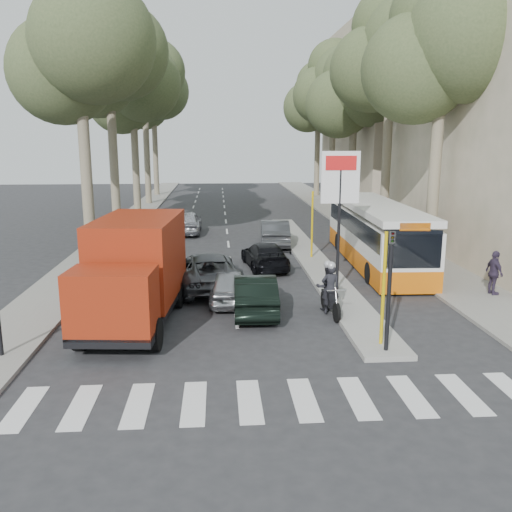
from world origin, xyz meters
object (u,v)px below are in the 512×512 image
at_px(city_bus, 376,232).
at_px(motorcycle, 329,289).
at_px(dark_hatchback, 255,293).
at_px(red_truck, 135,270).
at_px(silver_hatchback, 229,286).

bearing_deg(city_bus, motorcycle, -115.31).
height_order(dark_hatchback, red_truck, red_truck).
bearing_deg(silver_hatchback, red_truck, 35.92).
bearing_deg(dark_hatchback, motorcycle, 175.56).
height_order(dark_hatchback, city_bus, city_bus).
relative_size(silver_hatchback, dark_hatchback, 0.87).
distance_m(red_truck, motorcycle, 6.72).
xyz_separation_m(red_truck, city_bus, (10.44, 8.06, -0.25)).
bearing_deg(red_truck, motorcycle, 10.33).
relative_size(silver_hatchback, red_truck, 0.55).
xyz_separation_m(silver_hatchback, red_truck, (-3.14, -2.19, 1.22)).
relative_size(red_truck, city_bus, 0.58).
xyz_separation_m(dark_hatchback, motorcycle, (2.60, -0.26, 0.18)).
bearing_deg(motorcycle, dark_hatchback, 170.31).
distance_m(dark_hatchback, city_bus, 9.66).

